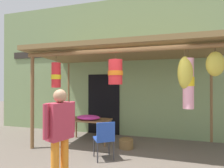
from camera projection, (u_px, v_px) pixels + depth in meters
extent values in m
plane|color=#60564C|center=(124.00, 166.00, 3.65)|extent=(30.00, 30.00, 0.00)
cube|color=#7A9360|center=(139.00, 66.00, 5.87)|extent=(10.84, 0.25, 4.51)
cube|color=#2D2823|center=(138.00, 49.00, 5.73)|extent=(9.76, 0.04, 0.24)
cube|color=black|center=(104.00, 104.00, 6.05)|extent=(1.10, 0.03, 2.00)
cylinder|color=brown|center=(32.00, 102.00, 4.66)|extent=(0.09, 0.09, 2.41)
cylinder|color=brown|center=(69.00, 97.00, 6.46)|extent=(0.09, 0.09, 2.41)
cylinder|color=brown|center=(211.00, 100.00, 5.18)|extent=(0.09, 0.09, 2.41)
cylinder|color=brown|center=(118.00, 51.00, 4.03)|extent=(4.80, 0.10, 0.10)
cylinder|color=brown|center=(132.00, 57.00, 5.83)|extent=(4.80, 0.10, 0.10)
cube|color=olive|center=(126.00, 53.00, 4.93)|extent=(5.10, 2.38, 0.21)
cylinder|color=brown|center=(56.00, 59.00, 4.49)|extent=(0.01, 0.01, 0.16)
cylinder|color=red|center=(56.00, 75.00, 4.49)|extent=(0.22, 0.22, 0.62)
cylinder|color=yellow|center=(56.00, 77.00, 4.49)|extent=(0.24, 0.24, 0.11)
cylinder|color=brown|center=(115.00, 57.00, 4.11)|extent=(0.01, 0.01, 0.14)
cylinder|color=red|center=(115.00, 72.00, 4.11)|extent=(0.32, 0.32, 0.57)
cylinder|color=orange|center=(115.00, 73.00, 4.11)|extent=(0.35, 0.35, 0.10)
cylinder|color=brown|center=(188.00, 54.00, 3.70)|extent=(0.01, 0.01, 0.17)
cylinder|color=pink|center=(188.00, 84.00, 3.70)|extent=(0.22, 0.22, 1.04)
cylinder|color=yellow|center=(188.00, 82.00, 3.70)|extent=(0.24, 0.24, 0.19)
cylinder|color=#4C3D23|center=(215.00, 50.00, 3.51)|extent=(0.02, 0.02, 0.07)
ellipsoid|color=gold|center=(215.00, 64.00, 3.51)|extent=(0.33, 0.28, 0.49)
cylinder|color=#4C3D23|center=(185.00, 53.00, 3.68)|extent=(0.02, 0.02, 0.14)
ellipsoid|color=gold|center=(185.00, 73.00, 3.68)|extent=(0.30, 0.26, 0.67)
cube|color=brown|center=(89.00, 120.00, 5.21)|extent=(1.22, 0.63, 0.04)
cylinder|color=brown|center=(67.00, 132.00, 5.11)|extent=(0.05, 0.05, 0.61)
cylinder|color=brown|center=(105.00, 135.00, 4.80)|extent=(0.05, 0.05, 0.61)
cylinder|color=brown|center=(76.00, 128.00, 5.62)|extent=(0.05, 0.05, 0.61)
cylinder|color=brown|center=(110.00, 130.00, 5.31)|extent=(0.05, 0.05, 0.61)
ellipsoid|color=#D13399|center=(88.00, 117.00, 5.15)|extent=(0.69, 0.48, 0.12)
ellipsoid|color=red|center=(91.00, 118.00, 5.07)|extent=(0.31, 0.24, 0.09)
cube|color=#2347A8|center=(104.00, 139.00, 4.00)|extent=(0.56, 0.56, 0.04)
cube|color=#2347A8|center=(106.00, 132.00, 3.83)|extent=(0.35, 0.25, 0.40)
cylinder|color=#333338|center=(109.00, 145.00, 4.23)|extent=(0.03, 0.03, 0.44)
cylinder|color=#333338|center=(94.00, 147.00, 4.12)|extent=(0.03, 0.03, 0.44)
cylinder|color=#333338|center=(114.00, 151.00, 3.89)|extent=(0.03, 0.03, 0.44)
cylinder|color=#333338|center=(98.00, 152.00, 3.78)|extent=(0.03, 0.03, 0.44)
cylinder|color=brown|center=(126.00, 144.00, 4.66)|extent=(0.36, 0.36, 0.23)
cylinder|color=orange|center=(55.00, 165.00, 2.80)|extent=(0.13, 0.13, 0.78)
cylinder|color=orange|center=(65.00, 161.00, 2.94)|extent=(0.13, 0.13, 0.78)
cube|color=#B23347|center=(60.00, 121.00, 2.87)|extent=(0.35, 0.45, 0.58)
cylinder|color=#B23347|center=(46.00, 121.00, 2.67)|extent=(0.08, 0.08, 0.52)
cylinder|color=#B23347|center=(72.00, 117.00, 3.08)|extent=(0.08, 0.08, 0.52)
sphere|color=tan|center=(60.00, 96.00, 2.88)|extent=(0.21, 0.21, 0.21)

